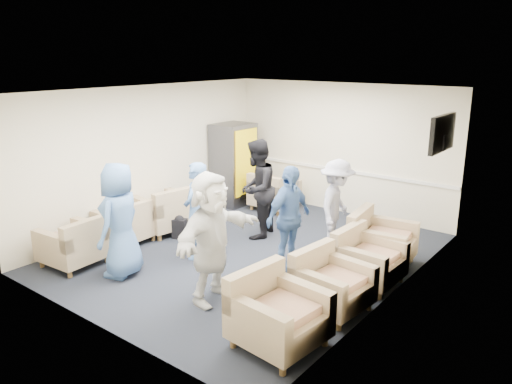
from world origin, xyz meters
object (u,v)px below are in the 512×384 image
Objects in this scene: armchair_left_near at (75,245)px; armchair_corner at (273,194)px; armchair_right_far at (379,242)px; armchair_right_near at (275,316)px; person_mid_left at (196,211)px; person_back_right at (337,206)px; armchair_left_mid at (127,225)px; armchair_right_midfar at (366,261)px; person_front_right at (211,237)px; person_front_left at (120,220)px; armchair_left_far at (167,213)px; person_mid_right at (289,218)px; person_back_left at (257,189)px; vending_machine at (234,164)px; armchair_right_midnear at (329,285)px.

armchair_corner is (0.72, 4.31, -0.00)m from armchair_left_near.
armchair_right_far is at bearing 156.49° from armchair_corner.
armchair_right_near is at bearing 126.18° from armchair_corner.
person_mid_left is 1.01× the size of person_back_right.
armchair_left_near is 1.07× the size of armchair_left_mid.
armchair_right_midfar is 2.32m from person_front_right.
armchair_corner is at bearing 162.24° from person_front_left.
armchair_left_far is 1.03× the size of armchair_right_far.
armchair_left_near is at bearing 132.06° from person_mid_right.
armchair_right_midfar is (3.89, 2.26, -0.00)m from armchair_left_near.
person_front_right is (2.63, -0.63, 0.57)m from armchair_left_mid.
person_back_left is (1.49, 0.85, 0.53)m from armchair_left_far.
person_back_left is (-2.44, 0.55, 0.56)m from armchair_right_midfar.
person_mid_left is at bearing 120.14° from person_back_right.
person_mid_right reaches higher than armchair_left_near.
person_back_left is 1.10× the size of person_mid_right.
person_back_left reaches higher than armchair_left_mid.
person_mid_left is 0.89× the size of person_front_right.
armchair_corner is (-3.08, 4.18, -0.03)m from armchair_right_near.
vending_machine is 2.15m from person_back_left.
armchair_corner is at bearing 51.68° from armchair_right_midnear.
person_back_right is (2.21, -1.22, 0.45)m from armchair_corner.
armchair_left_near is at bearing -93.50° from person_front_left.
armchair_left_far is at bearing 97.73° from armchair_right_far.
armchair_right_near is at bearing -178.27° from person_back_right.
person_front_right is at bearing 142.60° from armchair_right_midfar.
person_back_left reaches higher than person_back_right.
person_front_right reaches higher than armchair_corner.
person_back_right is (-0.94, 1.85, 0.45)m from armchair_right_midnear.
armchair_left_far is at bearing -171.91° from person_front_left.
armchair_left_near is 0.56× the size of person_mid_right.
person_front_right reaches higher than person_front_left.
armchair_right_near is 2.13m from armchair_right_midfar.
armchair_left_near is at bearing 9.73° from armchair_left_far.
armchair_right_midfar reaches higher than armchair_left_mid.
armchair_right_near is 1.14× the size of armchair_right_midfar.
person_mid_left reaches higher than armchair_right_midfar.
person_front_left reaches higher than armchair_left_far.
armchair_right_far is (-0.04, 2.87, -0.00)m from armchair_right_near.
person_front_left reaches higher than armchair_left_mid.
person_front_right reaches higher than armchair_right_far.
armchair_left_mid is at bearing -100.14° from person_mid_left.
armchair_right_near is 1.48m from person_front_right.
person_back_left is at bearing 85.84° from person_back_right.
person_back_left reaches higher than armchair_right_near.
person_front_left is at bearing 125.99° from armchair_right_far.
armchair_right_far is (-0.11, 1.76, 0.03)m from armchair_right_midnear.
vending_machine is at bearing -166.55° from armchair_left_far.
person_front_left reaches higher than person_mid_left.
vending_machine is at bearing -146.08° from person_back_left.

